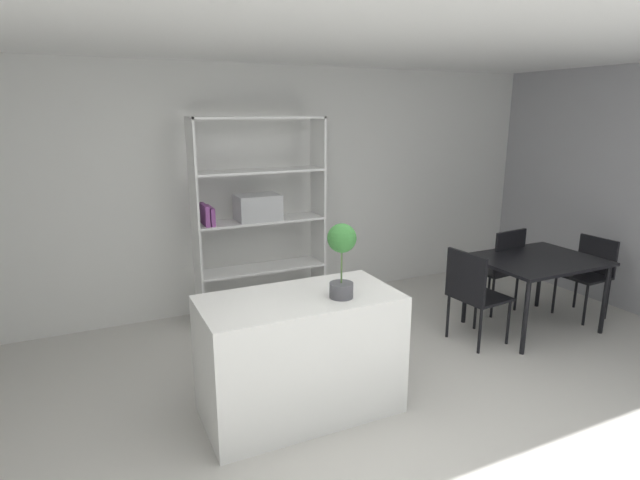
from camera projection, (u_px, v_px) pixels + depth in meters
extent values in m
plane|color=beige|center=(392.00, 434.00, 3.45)|extent=(9.94, 9.94, 0.00)
cube|color=white|center=(409.00, 15.00, 2.79)|extent=(7.22, 5.56, 0.06)
cube|color=silver|center=(258.00, 189.00, 5.53)|extent=(7.22, 0.06, 2.62)
cube|color=white|center=(300.00, 355.00, 3.62)|extent=(1.38, 0.70, 0.89)
cylinder|color=#4C4C51|center=(341.00, 290.00, 3.49)|extent=(0.17, 0.17, 0.10)
cylinder|color=#476633|center=(342.00, 266.00, 3.44)|extent=(0.01, 0.01, 0.24)
sphere|color=#347533|center=(342.00, 238.00, 3.39)|extent=(0.20, 0.20, 0.20)
cube|color=white|center=(196.00, 227.00, 4.94)|extent=(0.02, 0.35, 2.08)
cube|color=white|center=(318.00, 215.00, 5.48)|extent=(0.02, 0.35, 2.08)
cube|color=white|center=(257.00, 118.00, 4.95)|extent=(1.34, 0.35, 0.02)
cube|color=white|center=(263.00, 314.00, 5.46)|extent=(1.34, 0.35, 0.02)
cube|color=white|center=(262.00, 268.00, 5.33)|extent=(1.30, 0.35, 0.02)
cube|color=white|center=(260.00, 221.00, 5.21)|extent=(1.30, 0.35, 0.02)
cube|color=white|center=(259.00, 171.00, 5.08)|extent=(1.30, 0.35, 0.02)
cube|color=#8E4793|center=(205.00, 215.00, 4.95)|extent=(0.04, 0.29, 0.20)
cube|color=#8E4793|center=(210.00, 215.00, 4.97)|extent=(0.04, 0.29, 0.18)
cube|color=#B7BABC|center=(258.00, 207.00, 5.16)|extent=(0.44, 0.31, 0.26)
cube|color=black|center=(537.00, 260.00, 4.98)|extent=(1.17, 0.91, 0.03)
cylinder|color=black|center=(525.00, 318.00, 4.51)|extent=(0.04, 0.04, 0.70)
cylinder|color=black|center=(605.00, 300.00, 4.94)|extent=(0.04, 0.04, 0.70)
cylinder|color=black|center=(465.00, 290.00, 5.20)|extent=(0.04, 0.04, 0.70)
cylinder|color=black|center=(540.00, 277.00, 5.63)|extent=(0.04, 0.04, 0.70)
cube|color=black|center=(493.00, 270.00, 5.55)|extent=(0.48, 0.47, 0.03)
cube|color=black|center=(510.00, 252.00, 5.32)|extent=(0.44, 0.08, 0.47)
cylinder|color=black|center=(489.00, 282.00, 5.86)|extent=(0.03, 0.03, 0.44)
cylinder|color=black|center=(466.00, 288.00, 5.67)|extent=(0.03, 0.03, 0.44)
cylinder|color=black|center=(516.00, 291.00, 5.55)|extent=(0.03, 0.03, 0.44)
cylinder|color=black|center=(492.00, 298.00, 5.36)|extent=(0.03, 0.03, 0.44)
cube|color=black|center=(480.00, 296.00, 4.76)|extent=(0.48, 0.50, 0.03)
cube|color=black|center=(466.00, 276.00, 4.60)|extent=(0.07, 0.46, 0.44)
cylinder|color=black|center=(508.00, 322.00, 4.74)|extent=(0.03, 0.03, 0.43)
cylinder|color=black|center=(476.00, 309.00, 5.07)|extent=(0.03, 0.03, 0.43)
cylinder|color=black|center=(480.00, 331.00, 4.55)|extent=(0.03, 0.03, 0.43)
cylinder|color=black|center=(448.00, 316.00, 4.89)|extent=(0.03, 0.03, 0.43)
cube|color=black|center=(583.00, 276.00, 5.34)|extent=(0.44, 0.44, 0.03)
cube|color=black|center=(597.00, 255.00, 5.38)|extent=(0.05, 0.43, 0.38)
cylinder|color=black|center=(554.00, 294.00, 5.47)|extent=(0.03, 0.03, 0.44)
cylinder|color=black|center=(585.00, 305.00, 5.16)|extent=(0.03, 0.03, 0.44)
cylinder|color=black|center=(576.00, 289.00, 5.63)|extent=(0.03, 0.03, 0.44)
cylinder|color=black|center=(607.00, 299.00, 5.32)|extent=(0.03, 0.03, 0.44)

